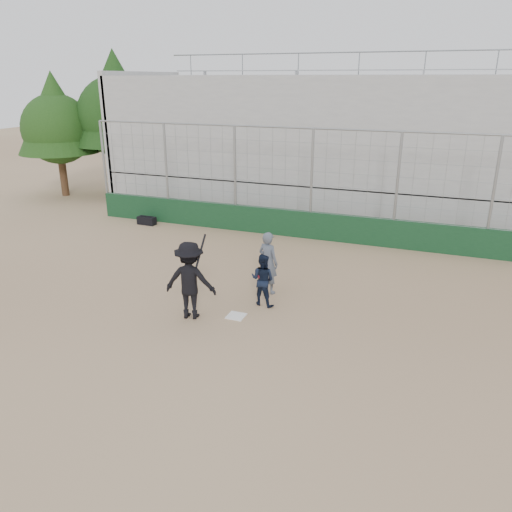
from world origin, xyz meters
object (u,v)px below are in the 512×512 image
(batter_at_plate, at_px, (190,280))
(equipment_bag, at_px, (147,221))
(catcher_crouched, at_px, (262,288))
(umpire, at_px, (268,266))

(batter_at_plate, bearing_deg, equipment_bag, 129.83)
(catcher_crouched, relative_size, equipment_bag, 1.28)
(batter_at_plate, height_order, umpire, batter_at_plate)
(umpire, xyz_separation_m, equipment_bag, (-6.92, 4.64, -0.63))
(catcher_crouched, distance_m, equipment_bag, 8.96)
(umpire, distance_m, equipment_bag, 8.36)
(catcher_crouched, bearing_deg, equipment_bag, 142.17)
(catcher_crouched, distance_m, umpire, 0.91)
(umpire, bearing_deg, equipment_bag, -13.37)
(catcher_crouched, relative_size, umpire, 0.62)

